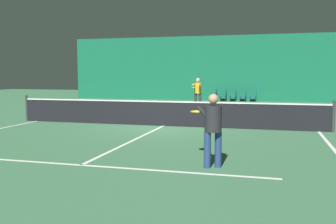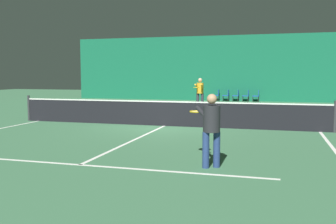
{
  "view_description": "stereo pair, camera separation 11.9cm",
  "coord_description": "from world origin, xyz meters",
  "px_view_note": "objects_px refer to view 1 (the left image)",
  "views": [
    {
      "loc": [
        3.86,
        -13.49,
        1.93
      ],
      "look_at": [
        1.1,
        -3.36,
        0.88
      ],
      "focal_mm": 40.0,
      "sensor_mm": 36.0,
      "label": 1
    },
    {
      "loc": [
        3.97,
        -13.45,
        1.93
      ],
      "look_at": [
        1.1,
        -3.36,
        0.88
      ],
      "focal_mm": 40.0,
      "sensor_mm": 36.0,
      "label": 2
    }
  ],
  "objects_px": {
    "courtside_chair_0": "(214,94)",
    "courtside_chair_3": "(244,95)",
    "courtside_chair_4": "(254,95)",
    "tennis_net": "(163,113)",
    "courtside_chair_2": "(234,95)",
    "player_far": "(198,91)",
    "courtside_chair_1": "(224,95)",
    "player_near": "(212,125)"
  },
  "relations": [
    {
      "from": "player_far",
      "to": "courtside_chair_0",
      "type": "relative_size",
      "value": 2.07
    },
    {
      "from": "tennis_net",
      "to": "courtside_chair_0",
      "type": "relative_size",
      "value": 14.29
    },
    {
      "from": "player_near",
      "to": "player_far",
      "type": "height_order",
      "value": "player_far"
    },
    {
      "from": "courtside_chair_1",
      "to": "courtside_chair_3",
      "type": "bearing_deg",
      "value": 90.0
    },
    {
      "from": "player_near",
      "to": "player_far",
      "type": "distance_m",
      "value": 14.08
    },
    {
      "from": "courtside_chair_3",
      "to": "player_near",
      "type": "bearing_deg",
      "value": 1.92
    },
    {
      "from": "player_near",
      "to": "courtside_chair_0",
      "type": "bearing_deg",
      "value": -22.31
    },
    {
      "from": "player_far",
      "to": "courtside_chair_3",
      "type": "height_order",
      "value": "player_far"
    },
    {
      "from": "player_near",
      "to": "courtside_chair_1",
      "type": "height_order",
      "value": "player_near"
    },
    {
      "from": "courtside_chair_4",
      "to": "courtside_chair_3",
      "type": "bearing_deg",
      "value": -90.0
    },
    {
      "from": "player_near",
      "to": "courtside_chair_3",
      "type": "distance_m",
      "value": 19.84
    },
    {
      "from": "courtside_chair_2",
      "to": "tennis_net",
      "type": "bearing_deg",
      "value": -5.46
    },
    {
      "from": "tennis_net",
      "to": "courtside_chair_4",
      "type": "height_order",
      "value": "tennis_net"
    },
    {
      "from": "courtside_chair_1",
      "to": "courtside_chair_4",
      "type": "height_order",
      "value": "same"
    },
    {
      "from": "courtside_chair_2",
      "to": "courtside_chair_4",
      "type": "relative_size",
      "value": 1.0
    },
    {
      "from": "player_far",
      "to": "courtside_chair_1",
      "type": "bearing_deg",
      "value": 173.31
    },
    {
      "from": "player_near",
      "to": "courtside_chair_4",
      "type": "height_order",
      "value": "player_near"
    },
    {
      "from": "tennis_net",
      "to": "courtside_chair_4",
      "type": "xyz_separation_m",
      "value": [
        2.77,
        14.01,
        -0.03
      ]
    },
    {
      "from": "tennis_net",
      "to": "courtside_chair_1",
      "type": "distance_m",
      "value": 14.02
    },
    {
      "from": "courtside_chair_0",
      "to": "courtside_chair_3",
      "type": "bearing_deg",
      "value": 90.0
    },
    {
      "from": "courtside_chair_0",
      "to": "player_near",
      "type": "bearing_deg",
      "value": 8.06
    },
    {
      "from": "courtside_chair_1",
      "to": "courtside_chair_4",
      "type": "distance_m",
      "value": 2.14
    },
    {
      "from": "courtside_chair_0",
      "to": "courtside_chair_2",
      "type": "relative_size",
      "value": 1.0
    },
    {
      "from": "courtside_chair_4",
      "to": "tennis_net",
      "type": "bearing_deg",
      "value": -11.18
    },
    {
      "from": "player_far",
      "to": "courtside_chair_1",
      "type": "distance_m",
      "value": 6.13
    },
    {
      "from": "tennis_net",
      "to": "player_near",
      "type": "height_order",
      "value": "player_near"
    },
    {
      "from": "courtside_chair_2",
      "to": "courtside_chair_1",
      "type": "bearing_deg",
      "value": -90.0
    },
    {
      "from": "player_far",
      "to": "courtside_chair_4",
      "type": "bearing_deg",
      "value": 154.94
    },
    {
      "from": "tennis_net",
      "to": "courtside_chair_4",
      "type": "relative_size",
      "value": 14.29
    },
    {
      "from": "player_near",
      "to": "courtside_chair_0",
      "type": "relative_size",
      "value": 1.83
    },
    {
      "from": "tennis_net",
      "to": "player_near",
      "type": "xyz_separation_m",
      "value": [
        2.72,
        -5.82,
        0.39
      ]
    },
    {
      "from": "player_near",
      "to": "courtside_chair_4",
      "type": "bearing_deg",
      "value": -30.51
    },
    {
      "from": "courtside_chair_1",
      "to": "courtside_chair_4",
      "type": "relative_size",
      "value": 1.0
    },
    {
      "from": "courtside_chair_3",
      "to": "courtside_chair_4",
      "type": "height_order",
      "value": "same"
    },
    {
      "from": "tennis_net",
      "to": "courtside_chair_0",
      "type": "xyz_separation_m",
      "value": [
        -0.09,
        14.01,
        -0.03
      ]
    },
    {
      "from": "player_near",
      "to": "courtside_chair_1",
      "type": "bearing_deg",
      "value": -24.34
    },
    {
      "from": "courtside_chair_1",
      "to": "tennis_net",
      "type": "bearing_deg",
      "value": -2.56
    },
    {
      "from": "player_far",
      "to": "courtside_chair_4",
      "type": "distance_m",
      "value": 6.76
    },
    {
      "from": "courtside_chair_0",
      "to": "courtside_chair_2",
      "type": "bearing_deg",
      "value": 90.0
    },
    {
      "from": "tennis_net",
      "to": "courtside_chair_2",
      "type": "relative_size",
      "value": 14.29
    },
    {
      "from": "tennis_net",
      "to": "courtside_chair_2",
      "type": "height_order",
      "value": "tennis_net"
    },
    {
      "from": "courtside_chair_3",
      "to": "courtside_chair_4",
      "type": "relative_size",
      "value": 1.0
    }
  ]
}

